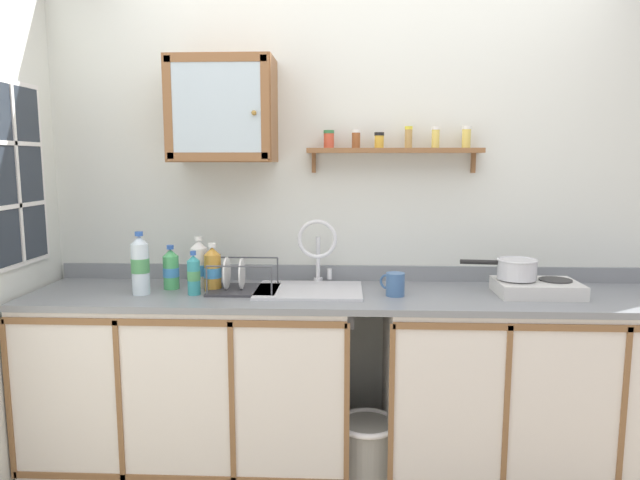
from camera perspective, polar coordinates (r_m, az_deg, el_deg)
back_wall at (r=3.00m, az=4.32°, el=2.07°), size 3.85×0.07×2.48m
lower_cabinet_run at (r=2.98m, az=-12.60°, el=-13.98°), size 1.55×0.60×0.90m
lower_cabinet_run_right at (r=3.04m, az=21.29°, el=-13.91°), size 1.51×0.60×0.90m
countertop at (r=2.74m, az=4.45°, el=-5.63°), size 3.21×0.62×0.03m
backsplash at (r=3.00m, az=4.28°, el=-3.33°), size 3.21×0.02×0.08m
sink at (r=2.78m, az=-0.95°, el=-5.39°), size 0.51×0.42×0.48m
hot_plate_stove at (r=2.87m, az=20.95°, el=-4.51°), size 0.38×0.27×0.07m
saucepan at (r=2.84m, az=19.10°, el=-2.71°), size 0.36×0.19×0.10m
bottle_soda_green_0 at (r=2.89m, az=-14.74°, el=-2.88°), size 0.08×0.08×0.22m
bottle_detergent_teal_1 at (r=2.74m, az=-12.56°, el=-3.43°), size 0.06×0.06×0.21m
bottle_opaque_white_2 at (r=2.89m, az=-12.04°, el=-2.48°), size 0.09×0.09×0.26m
bottle_water_clear_3 at (r=2.81m, az=-17.60°, el=-2.42°), size 0.09×0.09×0.30m
bottle_juice_amber_4 at (r=2.81m, az=-10.74°, el=-2.92°), size 0.08×0.08×0.23m
dish_rack at (r=2.78m, az=-7.91°, el=-4.47°), size 0.33×0.26×0.17m
mug at (r=2.69m, az=7.50°, el=-4.42°), size 0.12×0.10×0.11m
wall_cabinet at (r=2.88m, az=-9.74°, el=12.72°), size 0.51×0.31×0.50m
spice_shelf at (r=2.90m, az=7.43°, el=9.18°), size 0.87×0.14×0.23m
trash_bin at (r=2.88m, az=4.72°, el=-20.57°), size 0.30×0.30×0.35m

